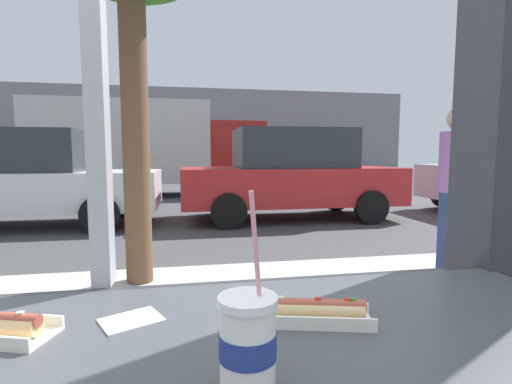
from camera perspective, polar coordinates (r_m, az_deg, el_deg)
name	(u,v)px	position (r m, az deg, el deg)	size (l,w,h in m)	color
ground_plane	(178,210)	(9.09, -11.72, -2.73)	(60.00, 60.00, 0.00)	#424244
sidewalk_strip	(156,334)	(2.89, -14.86, -20.15)	(16.00, 2.80, 0.12)	#B2ADA3
building_facade_far	(183,133)	(23.53, -11.03, 8.78)	(28.00, 1.20, 5.26)	gray
soda_cup_left	(248,343)	(0.60, -1.26, -21.94)	(0.09, 0.09, 0.31)	white
hotdog_tray_far	(313,311)	(0.85, 8.68, -17.46)	(0.26, 0.14, 0.05)	silver
napkin_wrapper	(131,320)	(0.89, -18.39, -17.97)	(0.12, 0.09, 0.00)	white
parked_car_white	(21,179)	(7.99, -32.05, 1.74)	(4.68, 1.93, 1.75)	silver
parked_car_red	(291,174)	(7.70, 5.29, 2.67)	(4.36, 1.94, 1.82)	red
box_truck	(148,145)	(12.55, -16.11, 6.81)	(7.06, 2.44, 2.94)	beige
pedestrian	(456,182)	(3.98, 28.12, 1.33)	(0.32, 0.32, 1.63)	navy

